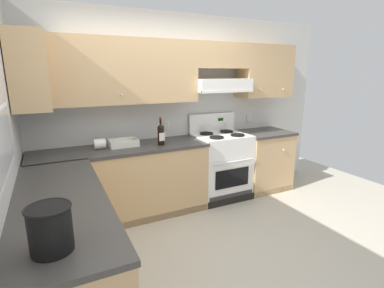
# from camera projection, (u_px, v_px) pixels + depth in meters

# --- Properties ---
(ground_plane) EXTENTS (7.04, 7.04, 0.00)m
(ground_plane) POSITION_uv_depth(u_px,v_px,m) (208.00, 260.00, 2.85)
(ground_plane) COLOR #B2AA99
(wall_back) EXTENTS (4.68, 0.57, 2.55)m
(wall_back) POSITION_uv_depth(u_px,v_px,m) (180.00, 95.00, 4.00)
(wall_back) COLOR silver
(wall_back) RESTS_ON ground_plane
(counter_back_run) EXTENTS (3.60, 0.65, 0.91)m
(counter_back_run) POSITION_uv_depth(u_px,v_px,m) (168.00, 176.00, 3.86)
(counter_back_run) COLOR tan
(counter_back_run) RESTS_ON ground_plane
(counter_left_run) EXTENTS (0.63, 1.91, 0.91)m
(counter_left_run) POSITION_uv_depth(u_px,v_px,m) (67.00, 254.00, 2.20)
(counter_left_run) COLOR tan
(counter_left_run) RESTS_ON ground_plane
(stove) EXTENTS (0.76, 0.62, 1.20)m
(stove) POSITION_uv_depth(u_px,v_px,m) (221.00, 165.00, 4.22)
(stove) COLOR white
(stove) RESTS_ON ground_plane
(wine_bottle) EXTENTS (0.08, 0.08, 0.35)m
(wine_bottle) POSITION_uv_depth(u_px,v_px,m) (161.00, 134.00, 3.59)
(wine_bottle) COLOR black
(wine_bottle) RESTS_ON counter_back_run
(bowl) EXTENTS (0.34, 0.24, 0.08)m
(bowl) POSITION_uv_depth(u_px,v_px,m) (123.00, 144.00, 3.56)
(bowl) COLOR white
(bowl) RESTS_ON counter_back_run
(bucket) EXTENTS (0.22, 0.22, 0.24)m
(bucket) POSITION_uv_depth(u_px,v_px,m) (50.00, 228.00, 1.45)
(bucket) COLOR black
(bucket) RESTS_ON counter_left_run
(paper_towel_roll) EXTENTS (0.13, 0.12, 0.12)m
(paper_towel_roll) POSITION_uv_depth(u_px,v_px,m) (100.00, 144.00, 3.42)
(paper_towel_roll) COLOR white
(paper_towel_roll) RESTS_ON counter_back_run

